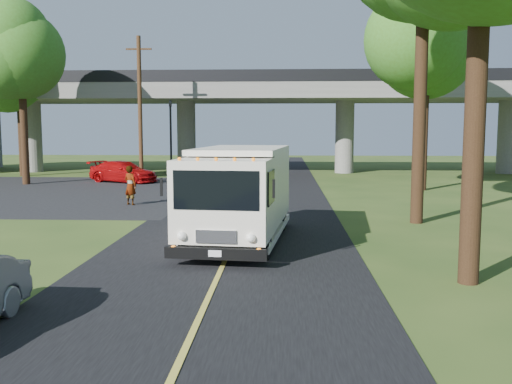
# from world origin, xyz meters

# --- Properties ---
(ground) EXTENTS (120.00, 120.00, 0.00)m
(ground) POSITION_xyz_m (0.00, 0.00, 0.00)
(ground) COLOR #2D4619
(ground) RESTS_ON ground
(road) EXTENTS (7.00, 90.00, 0.02)m
(road) POSITION_xyz_m (0.00, 10.00, 0.01)
(road) COLOR black
(road) RESTS_ON ground
(parking_lot) EXTENTS (16.00, 18.00, 0.01)m
(parking_lot) POSITION_xyz_m (-11.00, 18.00, 0.01)
(parking_lot) COLOR black
(parking_lot) RESTS_ON ground
(lane_line) EXTENTS (0.12, 90.00, 0.01)m
(lane_line) POSITION_xyz_m (0.00, 10.00, 0.03)
(lane_line) COLOR gold
(lane_line) RESTS_ON road
(overpass) EXTENTS (54.00, 10.00, 7.30)m
(overpass) POSITION_xyz_m (0.00, 32.00, 4.56)
(overpass) COLOR slate
(overpass) RESTS_ON ground
(traffic_signal) EXTENTS (0.18, 0.22, 5.20)m
(traffic_signal) POSITION_xyz_m (-6.00, 26.00, 3.20)
(traffic_signal) COLOR black
(traffic_signal) RESTS_ON ground
(utility_pole) EXTENTS (1.60, 0.26, 9.00)m
(utility_pole) POSITION_xyz_m (-7.50, 24.00, 4.59)
(utility_pole) COLOR #472D19
(utility_pole) RESTS_ON ground
(tree_right_far) EXTENTS (5.77, 5.67, 10.99)m
(tree_right_far) POSITION_xyz_m (9.21, 19.84, 8.30)
(tree_right_far) COLOR #382314
(tree_right_far) RESTS_ON ground
(tree_left_lot) EXTENTS (5.60, 5.50, 10.50)m
(tree_left_lot) POSITION_xyz_m (-13.79, 21.84, 7.90)
(tree_left_lot) COLOR #382314
(tree_left_lot) RESTS_ON ground
(tree_left_far) EXTENTS (5.26, 5.16, 9.89)m
(tree_left_far) POSITION_xyz_m (-16.79, 27.84, 7.45)
(tree_left_far) COLOR #382314
(tree_left_far) RESTS_ON ground
(step_van) EXTENTS (3.06, 6.84, 2.78)m
(step_van) POSITION_xyz_m (0.17, 5.18, 1.51)
(step_van) COLOR silver
(step_van) RESTS_ON ground
(red_sedan) EXTENTS (4.93, 3.59, 1.33)m
(red_sedan) POSITION_xyz_m (-8.55, 23.64, 0.66)
(red_sedan) COLOR #B10A0C
(red_sedan) RESTS_ON ground
(pedestrian) EXTENTS (0.76, 0.68, 1.74)m
(pedestrian) POSITION_xyz_m (-5.24, 13.15, 0.87)
(pedestrian) COLOR gray
(pedestrian) RESTS_ON ground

